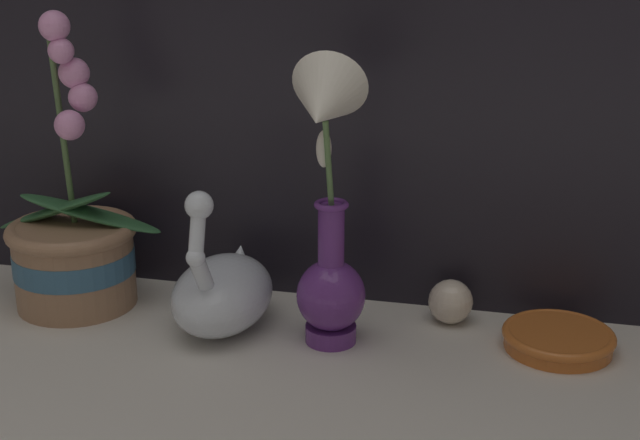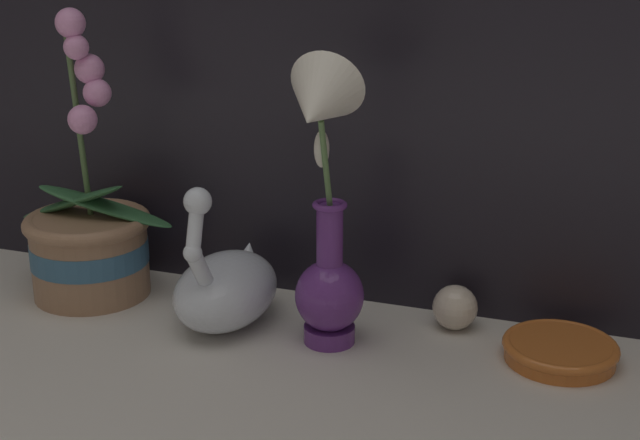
% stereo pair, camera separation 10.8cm
% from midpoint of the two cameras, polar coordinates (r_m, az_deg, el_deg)
% --- Properties ---
extents(ground_plane, '(2.80, 2.80, 0.00)m').
position_cam_midpoint_polar(ground_plane, '(1.04, -6.55, -10.06)').
color(ground_plane, beige).
extents(orchid_potted_plant, '(0.25, 0.17, 0.40)m').
position_cam_midpoint_polar(orchid_potted_plant, '(1.25, -17.88, -1.74)').
color(orchid_potted_plant, '#9E7556').
rests_on(orchid_potted_plant, ground_plane).
extents(swan_figurine, '(0.12, 0.20, 0.20)m').
position_cam_midpoint_polar(swan_figurine, '(1.15, -8.91, -4.47)').
color(swan_figurine, silver).
rests_on(swan_figurine, ground_plane).
extents(blue_vase, '(0.09, 0.14, 0.36)m').
position_cam_midpoint_polar(blue_vase, '(1.04, -2.45, 0.02)').
color(blue_vase, '#602D7F').
rests_on(blue_vase, ground_plane).
extents(glass_sphere, '(0.06, 0.06, 0.06)m').
position_cam_midpoint_polar(glass_sphere, '(1.16, 5.74, -5.27)').
color(glass_sphere, beige).
rests_on(glass_sphere, ground_plane).
extents(amber_dish, '(0.14, 0.14, 0.02)m').
position_cam_midpoint_polar(amber_dish, '(1.12, 12.36, -7.46)').
color(amber_dish, '#C66628').
rests_on(amber_dish, ground_plane).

